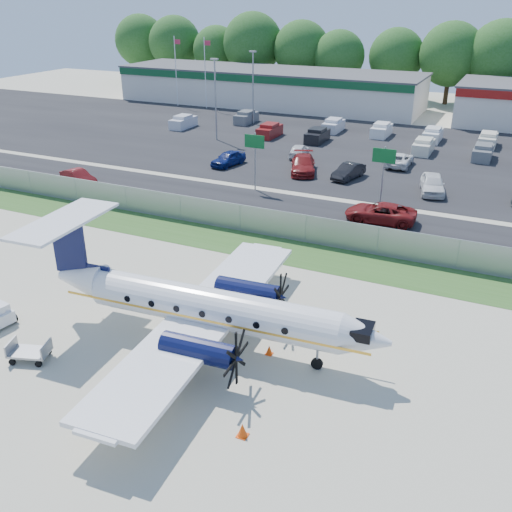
% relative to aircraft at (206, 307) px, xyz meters
% --- Properties ---
extents(ground, '(170.00, 170.00, 0.00)m').
position_rel_aircraft_xyz_m(ground, '(-0.11, -0.15, -2.12)').
color(ground, '#B9B49C').
rests_on(ground, ground).
extents(grass_verge, '(170.00, 4.00, 0.02)m').
position_rel_aircraft_xyz_m(grass_verge, '(-0.11, 11.85, -2.11)').
color(grass_verge, '#2D561E').
rests_on(grass_verge, ground).
extents(access_road, '(170.00, 8.00, 0.02)m').
position_rel_aircraft_xyz_m(access_road, '(-0.11, 18.85, -2.11)').
color(access_road, black).
rests_on(access_road, ground).
extents(parking_lot, '(170.00, 32.00, 0.02)m').
position_rel_aircraft_xyz_m(parking_lot, '(-0.11, 39.85, -2.11)').
color(parking_lot, black).
rests_on(parking_lot, ground).
extents(perimeter_fence, '(120.00, 0.06, 1.99)m').
position_rel_aircraft_xyz_m(perimeter_fence, '(-0.11, 13.85, -1.12)').
color(perimeter_fence, gray).
rests_on(perimeter_fence, ground).
extents(building_west, '(46.40, 12.40, 5.24)m').
position_rel_aircraft_xyz_m(building_west, '(-24.11, 61.83, 0.51)').
color(building_west, silver).
rests_on(building_west, ground).
extents(sign_left, '(1.80, 0.26, 5.00)m').
position_rel_aircraft_xyz_m(sign_left, '(-8.11, 22.76, 1.49)').
color(sign_left, gray).
rests_on(sign_left, ground).
extents(sign_mid, '(1.80, 0.26, 5.00)m').
position_rel_aircraft_xyz_m(sign_mid, '(2.89, 22.76, 1.49)').
color(sign_mid, gray).
rests_on(sign_mid, ground).
extents(flagpole_west, '(1.06, 0.12, 10.00)m').
position_rel_aircraft_xyz_m(flagpole_west, '(-36.03, 54.85, 3.52)').
color(flagpole_west, silver).
rests_on(flagpole_west, ground).
extents(flagpole_east, '(1.06, 0.12, 10.00)m').
position_rel_aircraft_xyz_m(flagpole_east, '(-31.03, 54.85, 3.52)').
color(flagpole_east, silver).
rests_on(flagpole_east, ground).
extents(light_pole_nw, '(0.90, 0.35, 9.09)m').
position_rel_aircraft_xyz_m(light_pole_nw, '(-20.11, 37.85, 3.11)').
color(light_pole_nw, gray).
rests_on(light_pole_nw, ground).
extents(light_pole_sw, '(0.90, 0.35, 9.09)m').
position_rel_aircraft_xyz_m(light_pole_sw, '(-20.11, 47.85, 3.11)').
color(light_pole_sw, gray).
rests_on(light_pole_sw, ground).
extents(tree_line, '(112.00, 6.00, 14.00)m').
position_rel_aircraft_xyz_m(tree_line, '(-0.11, 73.85, -2.12)').
color(tree_line, '#1D4D16').
rests_on(tree_line, ground).
extents(aircraft, '(17.79, 17.54, 5.49)m').
position_rel_aircraft_xyz_m(aircraft, '(0.00, 0.00, 0.00)').
color(aircraft, silver).
rests_on(aircraft, ground).
extents(baggage_cart_far, '(2.07, 1.61, 0.96)m').
position_rel_aircraft_xyz_m(baggage_cart_far, '(-6.89, -4.63, -1.68)').
color(baggage_cart_far, gray).
rests_on(baggage_cart_far, ground).
extents(cone_nose, '(0.34, 0.34, 0.48)m').
position_rel_aircraft_xyz_m(cone_nose, '(3.06, 0.52, -1.90)').
color(cone_nose, '#E74107').
rests_on(cone_nose, ground).
extents(cone_port_wing, '(0.43, 0.43, 0.60)m').
position_rel_aircraft_xyz_m(cone_port_wing, '(4.36, -4.98, -1.84)').
color(cone_port_wing, '#E74107').
rests_on(cone_port_wing, ground).
extents(cone_starboard_wing, '(0.38, 0.38, 0.54)m').
position_rel_aircraft_xyz_m(cone_starboard_wing, '(4.18, 15.13, -1.87)').
color(cone_starboard_wing, '#E74107').
rests_on(cone_starboard_wing, ground).
extents(road_car_west, '(4.32, 2.57, 1.35)m').
position_rel_aircraft_xyz_m(road_car_west, '(-23.07, 17.51, -2.12)').
color(road_car_west, maroon).
rests_on(road_car_west, ground).
extents(road_car_mid, '(5.37, 2.68, 1.46)m').
position_rel_aircraft_xyz_m(road_car_mid, '(3.63, 19.84, -2.12)').
color(road_car_mid, maroon).
rests_on(road_car_mid, ground).
extents(parked_car_a, '(2.42, 4.45, 1.44)m').
position_rel_aircraft_xyz_m(parked_car_a, '(-13.82, 28.73, -2.12)').
color(parked_car_a, navy).
rests_on(parked_car_a, ground).
extents(parked_car_b, '(3.97, 5.91, 1.59)m').
position_rel_aircraft_xyz_m(parked_car_b, '(-6.23, 29.61, -2.12)').
color(parked_car_b, maroon).
rests_on(parked_car_b, ground).
extents(parked_car_c, '(2.33, 4.42, 1.39)m').
position_rel_aircraft_xyz_m(parked_car_c, '(-1.71, 29.51, -2.12)').
color(parked_car_c, black).
rests_on(parked_car_c, ground).
extents(parked_car_d, '(2.93, 5.08, 1.63)m').
position_rel_aircraft_xyz_m(parked_car_d, '(6.01, 28.51, -2.12)').
color(parked_car_d, silver).
rests_on(parked_car_d, ground).
extents(parked_car_f, '(2.20, 4.17, 1.35)m').
position_rel_aircraft_xyz_m(parked_car_f, '(-8.63, 34.76, -2.12)').
color(parked_car_f, silver).
rests_on(parked_car_f, ground).
extents(parked_car_g, '(2.28, 4.80, 1.32)m').
position_rel_aircraft_xyz_m(parked_car_g, '(1.69, 35.72, -2.12)').
color(parked_car_g, silver).
rests_on(parked_car_g, ground).
extents(far_parking_rows, '(56.00, 10.00, 1.60)m').
position_rel_aircraft_xyz_m(far_parking_rows, '(-0.11, 44.85, -2.12)').
color(far_parking_rows, gray).
rests_on(far_parking_rows, ground).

